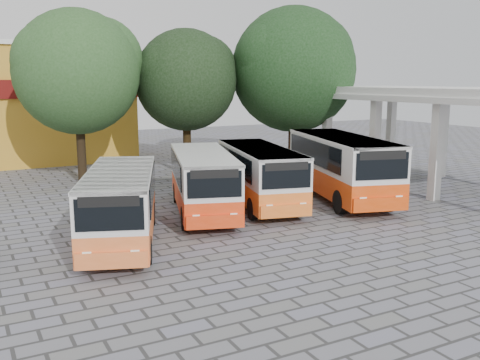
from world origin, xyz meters
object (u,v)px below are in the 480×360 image
bus_centre_right (260,172)px  bus_far_right (341,163)px  bus_centre_left (203,179)px  bus_far_left (121,202)px

bus_centre_right → bus_far_right: size_ratio=0.88×
bus_centre_left → bus_centre_right: bus_centre_right is taller
bus_centre_right → bus_far_right: 4.24m
bus_far_left → bus_centre_right: (7.32, 2.81, 0.05)m
bus_far_left → bus_centre_right: bus_centre_right is taller
bus_far_left → bus_centre_left: 5.04m
bus_far_left → bus_far_right: bearing=30.5°
bus_centre_left → bus_far_right: bus_far_right is taller
bus_far_right → bus_centre_left: bearing=-167.8°
bus_centre_left → bus_centre_right: bearing=22.1°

